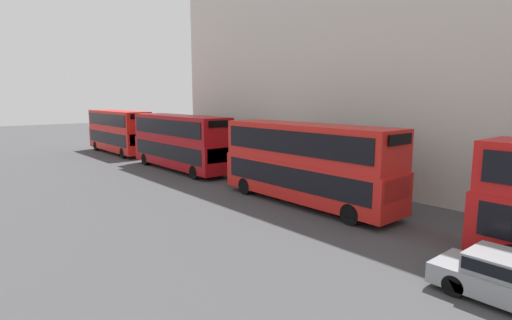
{
  "coord_description": "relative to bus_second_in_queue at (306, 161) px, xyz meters",
  "views": [
    {
      "loc": [
        -13.95,
        6.19,
        5.7
      ],
      "look_at": [
        0.48,
        23.32,
        2.18
      ],
      "focal_mm": 28.0,
      "sensor_mm": 36.0,
      "label": 1
    }
  ],
  "objects": [
    {
      "name": "bus_third_in_queue",
      "position": [
        0.0,
        13.49,
        0.0
      ],
      "size": [
        2.59,
        11.15,
        4.32
      ],
      "color": "#A80F14",
      "rests_on": "ground"
    },
    {
      "name": "bus_second_in_queue",
      "position": [
        0.0,
        0.0,
        0.0
      ],
      "size": [
        2.59,
        10.79,
        4.32
      ],
      "color": "red",
      "rests_on": "ground"
    },
    {
      "name": "bus_trailing",
      "position": [
        -0.0,
        26.03,
        0.02
      ],
      "size": [
        2.59,
        10.63,
        4.36
      ],
      "color": "red",
      "rests_on": "ground"
    },
    {
      "name": "pedestrian",
      "position": [
        2.5,
        -3.82,
        -1.58
      ],
      "size": [
        0.36,
        0.36,
        1.72
      ],
      "color": "brown",
      "rests_on": "ground"
    }
  ]
}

